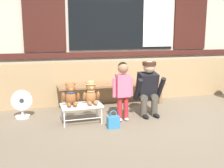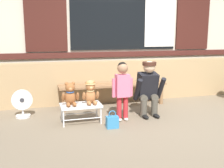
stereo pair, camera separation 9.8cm
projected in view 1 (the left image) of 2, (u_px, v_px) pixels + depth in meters
name	position (u px, v px, depth m)	size (l,w,h in m)	color
ground_plane	(160.00, 119.00, 4.40)	(60.00, 60.00, 0.00)	#756651
brick_low_wall	(129.00, 80.00, 5.66)	(6.64, 0.25, 0.85)	tan
shop_facade	(122.00, 18.00, 5.90)	(6.78, 0.26, 3.44)	beige
wooden_bench_long	(112.00, 87.00, 5.18)	(2.10, 0.40, 0.44)	#8E6642
small_display_bench	(81.00, 106.00, 4.19)	(0.64, 0.36, 0.30)	silver
teddy_bear_plain	(71.00, 95.00, 4.11)	(0.28, 0.26, 0.36)	#93562D
teddy_bear_with_hat	(91.00, 93.00, 4.20)	(0.28, 0.27, 0.36)	#A86B3D
child_standing	(123.00, 85.00, 4.24)	(0.35, 0.18, 0.96)	#B7282D
adult_crouching	(148.00, 88.00, 4.56)	(0.50, 0.49, 0.95)	#4C473D
handbag_on_ground	(113.00, 122.00, 3.98)	(0.18, 0.11, 0.27)	teal
floor_fan	(22.00, 104.00, 4.43)	(0.34, 0.24, 0.48)	silver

